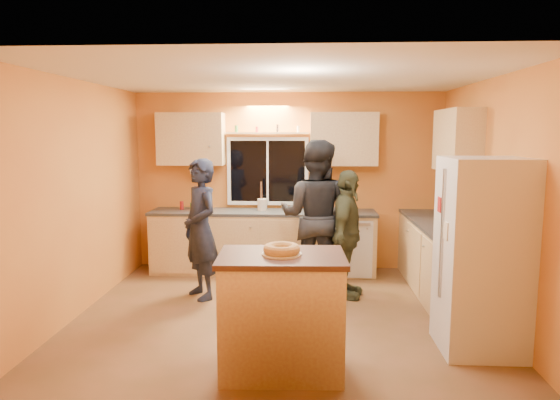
# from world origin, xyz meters

# --- Properties ---
(ground) EXTENTS (4.50, 4.50, 0.00)m
(ground) POSITION_xyz_m (0.00, 0.00, 0.00)
(ground) COLOR brown
(ground) RESTS_ON ground
(room_shell) EXTENTS (4.54, 4.04, 2.61)m
(room_shell) POSITION_xyz_m (0.12, 0.41, 1.62)
(room_shell) COLOR orange
(room_shell) RESTS_ON ground
(back_counter) EXTENTS (4.23, 0.62, 0.90)m
(back_counter) POSITION_xyz_m (0.01, 1.70, 0.45)
(back_counter) COLOR tan
(back_counter) RESTS_ON ground
(right_counter) EXTENTS (0.62, 1.84, 0.90)m
(right_counter) POSITION_xyz_m (1.95, 0.50, 0.45)
(right_counter) COLOR tan
(right_counter) RESTS_ON ground
(refrigerator) EXTENTS (0.72, 0.70, 1.80)m
(refrigerator) POSITION_xyz_m (1.89, -0.80, 0.90)
(refrigerator) COLOR silver
(refrigerator) RESTS_ON ground
(island) EXTENTS (1.08, 0.75, 1.02)m
(island) POSITION_xyz_m (0.07, -1.33, 0.52)
(island) COLOR tan
(island) RESTS_ON ground
(bundt_pastry) EXTENTS (0.31, 0.31, 0.09)m
(bundt_pastry) POSITION_xyz_m (0.07, -1.33, 1.06)
(bundt_pastry) COLOR tan
(bundt_pastry) RESTS_ON island
(person_left) EXTENTS (0.70, 0.75, 1.71)m
(person_left) POSITION_xyz_m (-1.01, 0.54, 0.86)
(person_left) COLOR black
(person_left) RESTS_ON ground
(person_center) EXTENTS (1.09, 0.95, 1.93)m
(person_center) POSITION_xyz_m (0.39, 0.89, 0.97)
(person_center) COLOR black
(person_center) RESTS_ON ground
(person_right) EXTENTS (0.59, 0.99, 1.58)m
(person_right) POSITION_xyz_m (0.77, 0.64, 0.79)
(person_right) COLOR #333824
(person_right) RESTS_ON ground
(mixing_bowl) EXTENTS (0.44, 0.44, 0.09)m
(mixing_bowl) POSITION_xyz_m (0.41, 1.67, 0.94)
(mixing_bowl) COLOR black
(mixing_bowl) RESTS_ON back_counter
(utensil_crock) EXTENTS (0.14, 0.14, 0.17)m
(utensil_crock) POSITION_xyz_m (-0.36, 1.75, 0.99)
(utensil_crock) COLOR beige
(utensil_crock) RESTS_ON back_counter
(potted_plant) EXTENTS (0.33, 0.30, 0.32)m
(potted_plant) POSITION_xyz_m (2.02, -0.30, 1.06)
(potted_plant) COLOR gray
(potted_plant) RESTS_ON right_counter
(red_box) EXTENTS (0.20, 0.18, 0.07)m
(red_box) POSITION_xyz_m (1.92, 0.49, 0.94)
(red_box) COLOR maroon
(red_box) RESTS_ON right_counter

